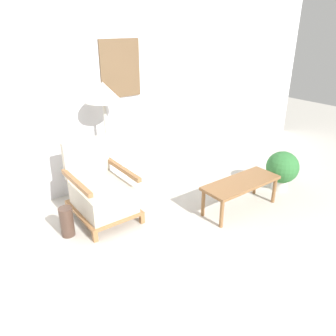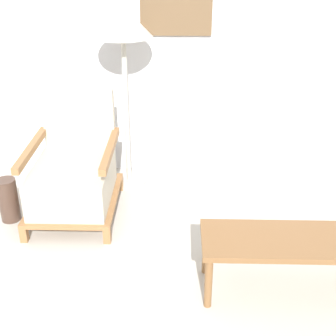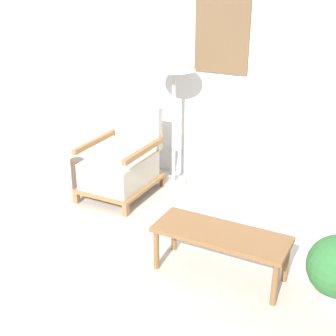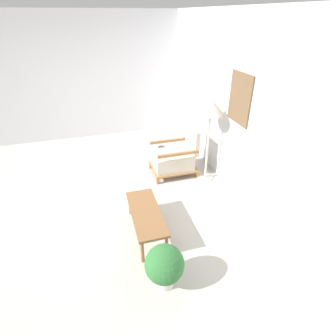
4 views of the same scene
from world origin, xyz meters
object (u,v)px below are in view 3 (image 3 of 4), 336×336
at_px(armchair, 122,165).
at_px(vase, 78,174).
at_px(floor_lamp, 174,67).
at_px(coffee_table, 221,238).

height_order(armchair, vase, armchair).
distance_m(floor_lamp, coffee_table, 1.93).
xyz_separation_m(armchair, coffee_table, (1.41, -0.85, 0.01)).
distance_m(coffee_table, vase, 2.02).
height_order(coffee_table, vase, coffee_table).
xyz_separation_m(armchair, vase, (-0.47, -0.13, -0.15)).
distance_m(armchair, vase, 0.51).
bearing_deg(armchair, coffee_table, -31.17).
distance_m(armchair, floor_lamp, 1.11).
height_order(floor_lamp, vase, floor_lamp).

